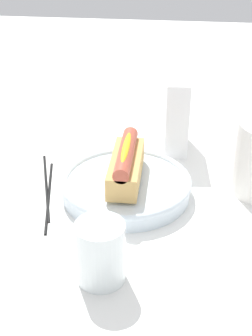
% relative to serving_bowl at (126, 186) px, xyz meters
% --- Properties ---
extents(ground_plane, '(2.40, 2.40, 0.00)m').
position_rel_serving_bowl_xyz_m(ground_plane, '(0.01, -0.02, -0.02)').
color(ground_plane, white).
extents(serving_bowl, '(0.23, 0.23, 0.03)m').
position_rel_serving_bowl_xyz_m(serving_bowl, '(0.00, 0.00, 0.00)').
color(serving_bowl, silver).
rests_on(serving_bowl, ground_plane).
extents(hotdog_front, '(0.15, 0.05, 0.06)m').
position_rel_serving_bowl_xyz_m(hotdog_front, '(-0.00, -0.00, 0.04)').
color(hotdog_front, tan).
rests_on(hotdog_front, serving_bowl).
extents(water_glass, '(0.07, 0.07, 0.09)m').
position_rel_serving_bowl_xyz_m(water_glass, '(0.21, -0.01, 0.02)').
color(water_glass, white).
rests_on(water_glass, ground_plane).
extents(napkin_box, '(0.11, 0.05, 0.15)m').
position_rel_serving_bowl_xyz_m(napkin_box, '(-0.19, 0.08, 0.06)').
color(napkin_box, white).
rests_on(napkin_box, ground_plane).
extents(chopstick_near, '(0.22, 0.05, 0.01)m').
position_rel_serving_bowl_xyz_m(chopstick_near, '(0.02, -0.13, -0.02)').
color(chopstick_near, black).
rests_on(chopstick_near, ground_plane).
extents(chopstick_far, '(0.21, 0.07, 0.01)m').
position_rel_serving_bowl_xyz_m(chopstick_far, '(-0.01, -0.14, -0.02)').
color(chopstick_far, black).
rests_on(chopstick_far, ground_plane).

